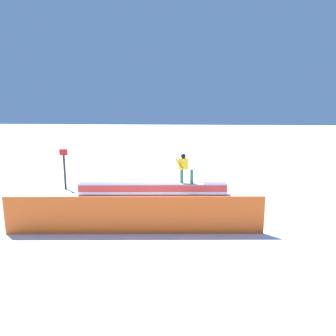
# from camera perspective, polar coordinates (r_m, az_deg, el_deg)

# --- Properties ---
(ground_plane) EXTENTS (120.00, 120.00, 0.00)m
(ground_plane) POSITION_cam_1_polar(r_m,az_deg,el_deg) (14.53, -2.78, -4.91)
(ground_plane) COLOR white
(grind_box) EXTENTS (6.87, 1.09, 0.55)m
(grind_box) POSITION_cam_1_polar(r_m,az_deg,el_deg) (14.46, -2.79, -3.97)
(grind_box) COLOR #D23A35
(grind_box) RESTS_ON ground_plane
(snowboarder) EXTENTS (1.60, 0.54, 1.39)m
(snowboarder) POSITION_cam_1_polar(r_m,az_deg,el_deg) (14.27, 3.00, 0.14)
(snowboarder) COLOR silver
(snowboarder) RESTS_ON grind_box
(safety_fence) EXTENTS (8.25, 0.76, 1.24)m
(safety_fence) POSITION_cam_1_polar(r_m,az_deg,el_deg) (10.04, -6.17, -8.65)
(safety_fence) COLOR #FA5C1C
(safety_fence) RESTS_ON ground_plane
(trail_marker) EXTENTS (0.40, 0.10, 2.01)m
(trail_marker) POSITION_cam_1_polar(r_m,az_deg,el_deg) (16.04, -18.49, -0.01)
(trail_marker) COLOR #262628
(trail_marker) RESTS_ON ground_plane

